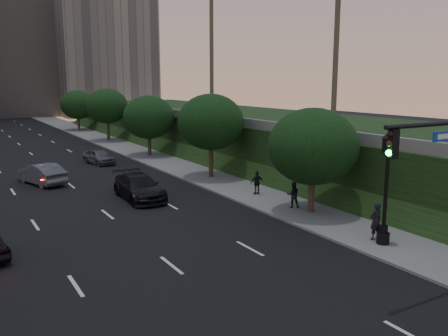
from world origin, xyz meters
TOP-DOWN VIEW (x-y plane):
  - ground at (0.00, 0.00)m, footprint 160.00×160.00m
  - road_surface at (0.00, 30.00)m, footprint 16.00×140.00m
  - sidewalk_right at (10.25, 30.00)m, footprint 4.50×140.00m
  - embankment at (22.00, 28.00)m, footprint 18.00×90.00m
  - parapet_wall at (13.50, 28.00)m, footprint 0.35×90.00m
  - office_block_mid at (6.00, 102.00)m, footprint 22.00×18.00m
  - office_block_right at (24.00, 96.00)m, footprint 20.00×22.00m
  - tree_right_a at (10.30, 8.00)m, footprint 5.20×5.20m
  - tree_right_b at (10.30, 20.00)m, footprint 5.20×5.20m
  - tree_right_c at (10.30, 33.00)m, footprint 5.20×5.20m
  - tree_right_d at (10.30, 47.00)m, footprint 5.20×5.20m
  - tree_right_e at (10.30, 62.00)m, footprint 5.20×5.20m
  - street_lamp at (9.58, 2.05)m, footprint 0.64×0.64m
  - sedan_mid_left at (-1.75, 24.66)m, footprint 3.09×5.18m
  - sedan_near_right at (2.96, 16.57)m, footprint 2.43×5.66m
  - sedan_far_right at (4.50, 31.19)m, footprint 2.43×4.37m
  - pedestrian_a at (9.75, 2.68)m, footprint 0.71×0.50m
  - pedestrian_b at (10.03, 9.33)m, footprint 0.97×0.90m
  - pedestrian_c at (10.11, 13.27)m, footprint 0.97×0.52m

SIDE VIEW (x-z plane):
  - ground at x=0.00m, z-range 0.00..0.00m
  - road_surface at x=0.00m, z-range 0.00..0.02m
  - sidewalk_right at x=10.25m, z-range 0.00..0.15m
  - sedan_far_right at x=4.50m, z-range 0.00..1.40m
  - sedan_mid_left at x=-1.75m, z-range 0.00..1.61m
  - sedan_near_right at x=2.96m, z-range 0.00..1.62m
  - pedestrian_c at x=10.11m, z-range 0.15..1.73m
  - pedestrian_b at x=10.03m, z-range 0.15..1.73m
  - pedestrian_a at x=9.75m, z-range 0.15..1.99m
  - embankment at x=22.00m, z-range 0.00..4.00m
  - street_lamp at x=9.58m, z-range -0.18..5.44m
  - tree_right_a at x=10.30m, z-range 0.90..7.14m
  - tree_right_c at x=10.30m, z-range 0.90..7.14m
  - tree_right_e at x=10.30m, z-range 0.90..7.14m
  - parapet_wall at x=13.50m, z-range 4.00..4.70m
  - tree_right_b at x=10.30m, z-range 1.15..7.88m
  - tree_right_d at x=10.30m, z-range 1.15..7.88m
  - office_block_mid at x=6.00m, z-range 0.00..26.00m
  - office_block_right at x=24.00m, z-range 0.00..36.00m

